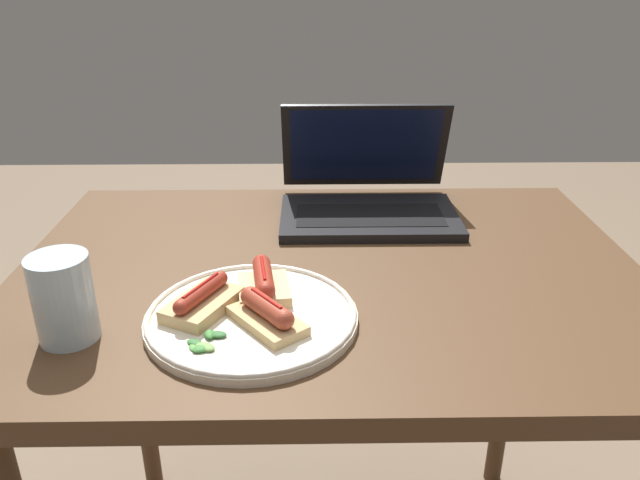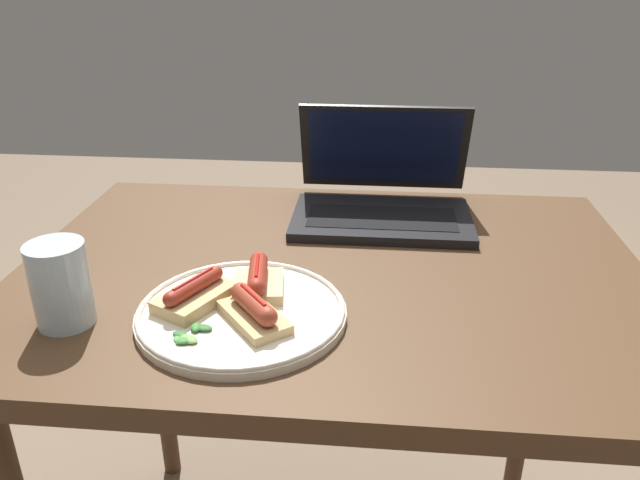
% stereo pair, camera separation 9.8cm
% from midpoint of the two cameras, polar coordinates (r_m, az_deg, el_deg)
% --- Properties ---
extents(desk, '(1.03, 0.75, 0.78)m').
position_cam_midpoint_polar(desk, '(1.07, -1.82, -6.26)').
color(desk, '#4C331E').
rests_on(desk, ground_plane).
extents(laptop, '(0.34, 0.28, 0.20)m').
position_cam_midpoint_polar(laptop, '(1.23, 2.10, 4.03)').
color(laptop, black).
rests_on(laptop, desk).
extents(plate, '(0.30, 0.30, 0.02)m').
position_cam_midpoint_polar(plate, '(0.89, -9.45, -6.96)').
color(plate, silver).
rests_on(plate, desk).
extents(sausage_toast_left, '(0.12, 0.13, 0.04)m').
position_cam_midpoint_polar(sausage_toast_left, '(0.85, -8.21, -6.79)').
color(sausage_toast_left, tan).
rests_on(sausage_toast_left, plate).
extents(sausage_toast_middle, '(0.11, 0.13, 0.04)m').
position_cam_midpoint_polar(sausage_toast_middle, '(0.90, -13.83, -5.52)').
color(sausage_toast_middle, tan).
rests_on(sausage_toast_middle, plate).
extents(sausage_toast_right, '(0.09, 0.11, 0.05)m').
position_cam_midpoint_polar(sausage_toast_right, '(0.92, -8.22, -4.01)').
color(sausage_toast_right, '#D6B784').
rests_on(sausage_toast_right, plate).
extents(salad_pile, '(0.05, 0.06, 0.01)m').
position_cam_midpoint_polar(salad_pile, '(0.84, -13.77, -9.14)').
color(salad_pile, '#2D662D').
rests_on(salad_pile, plate).
extents(drinking_glass, '(0.08, 0.08, 0.12)m').
position_cam_midpoint_polar(drinking_glass, '(0.90, -25.35, -4.93)').
color(drinking_glass, silver).
rests_on(drinking_glass, desk).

